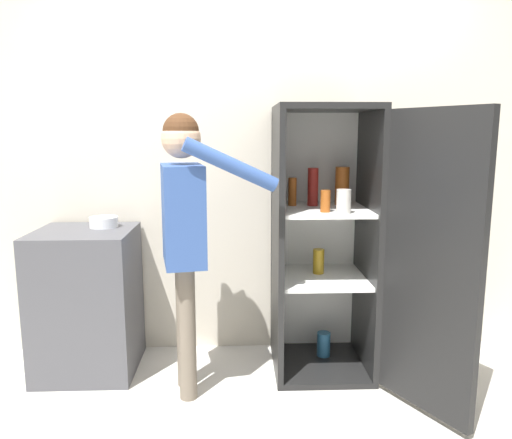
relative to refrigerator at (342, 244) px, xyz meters
name	(u,v)px	position (x,y,z in m)	size (l,w,h in m)	color
ground_plane	(270,423)	(-0.46, -0.55, -0.82)	(12.00, 12.00, 0.00)	beige
wall_back	(261,164)	(-0.46, 0.43, 0.45)	(7.00, 0.06, 2.55)	beige
refrigerator	(342,244)	(0.00, 0.00, 0.00)	(0.92, 1.14, 1.64)	black
person	(185,218)	(-0.92, -0.21, 0.20)	(0.66, 0.50, 1.59)	#726656
counter	(87,301)	(-1.57, 0.10, -0.37)	(0.59, 0.57, 0.90)	#4C4C51
bowl	(104,222)	(-1.46, 0.20, 0.11)	(0.17, 0.17, 0.06)	white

